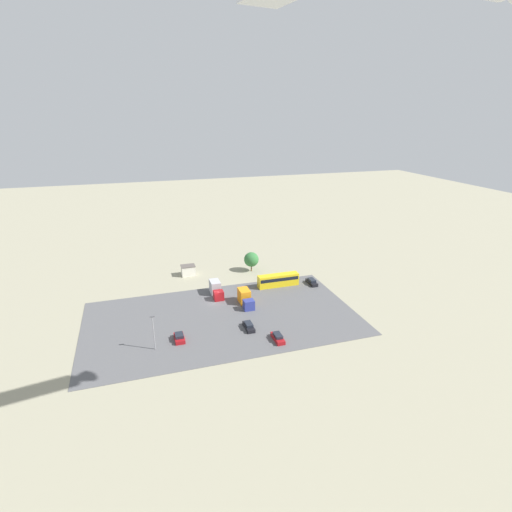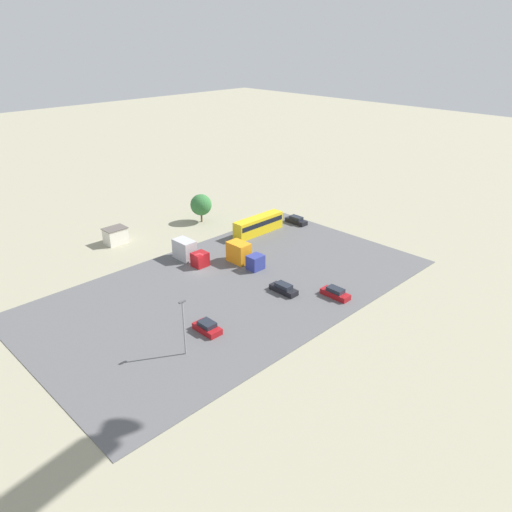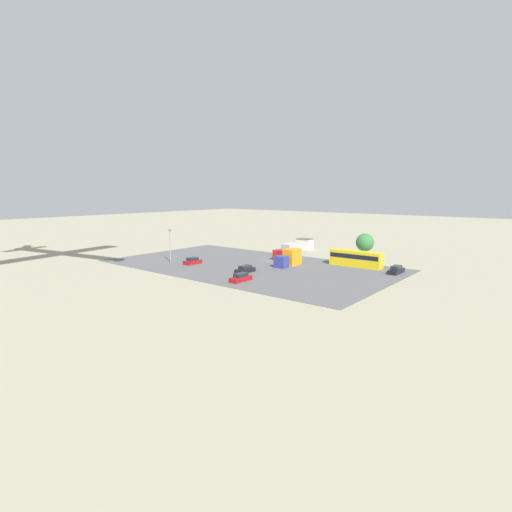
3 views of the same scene
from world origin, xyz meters
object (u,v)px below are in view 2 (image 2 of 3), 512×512
at_px(bus, 258,224).
at_px(parked_truck_1, 243,255).
at_px(parked_car_2, 284,289).
at_px(parked_truck_0, 189,252).
at_px(shed_building, 115,236).
at_px(parked_car_1, 296,220).
at_px(parked_car_0, 207,327).
at_px(parked_car_3, 335,293).

distance_m(bus, parked_truck_1, 14.23).
relative_size(bus, parked_car_2, 2.47).
height_order(parked_car_2, parked_truck_0, parked_truck_0).
xyz_separation_m(shed_building, parked_car_1, (-31.82, 17.02, -0.82)).
bearing_deg(shed_building, parked_truck_1, 114.56).
distance_m(shed_building, parked_car_0, 36.08).
distance_m(parked_car_0, parked_car_3, 20.65).
relative_size(shed_building, parked_truck_0, 0.56).
distance_m(shed_building, bus, 27.19).
height_order(shed_building, parked_car_0, shed_building).
xyz_separation_m(parked_car_1, parked_truck_1, (21.09, 6.46, 0.98)).
height_order(parked_car_3, parked_truck_1, parked_truck_1).
xyz_separation_m(bus, parked_car_1, (-9.39, 1.65, -1.19)).
height_order(shed_building, bus, bus).
bearing_deg(parked_truck_1, parked_car_2, 77.39).
distance_m(bus, parked_car_1, 9.61).
xyz_separation_m(parked_car_1, parked_truck_0, (26.90, -1.08, 0.95)).
xyz_separation_m(shed_building, parked_car_2, (-8.11, 35.18, -0.86)).
bearing_deg(parked_truck_1, parked_car_3, 95.81).
xyz_separation_m(shed_building, parked_car_0, (7.12, 35.36, -0.84)).
bearing_deg(parked_truck_1, parked_car_0, 33.66).
height_order(parked_truck_0, parked_truck_1, parked_truck_1).
bearing_deg(parked_car_3, parked_car_2, 124.86).
relative_size(parked_car_0, parked_truck_1, 0.57).
xyz_separation_m(shed_building, parked_truck_0, (-4.91, 15.94, 0.13)).
distance_m(parked_car_0, parked_truck_1, 21.46).
xyz_separation_m(parked_car_0, parked_car_1, (-38.93, -18.34, 0.02)).
bearing_deg(parked_car_3, parked_truck_0, 106.63).
xyz_separation_m(parked_car_0, parked_truck_0, (-12.03, -19.42, 0.97)).
bearing_deg(parked_truck_0, shed_building, -72.87).
distance_m(bus, parked_car_3, 28.04).
distance_m(parked_car_0, parked_car_1, 43.04).
height_order(parked_car_1, parked_truck_1, parked_truck_1).
relative_size(parked_truck_0, parked_truck_1, 1.03).
height_order(parked_car_1, parked_car_3, parked_car_1).
height_order(parked_car_2, parked_truck_1, parked_truck_1).
bearing_deg(parked_car_3, parked_car_0, 162.45).
bearing_deg(parked_truck_0, parked_truck_1, 127.66).
bearing_deg(parked_car_0, bus, 34.09).
distance_m(shed_building, parked_truck_1, 25.81).
height_order(parked_car_0, parked_car_1, parked_car_1).
relative_size(bus, parked_truck_1, 1.61).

